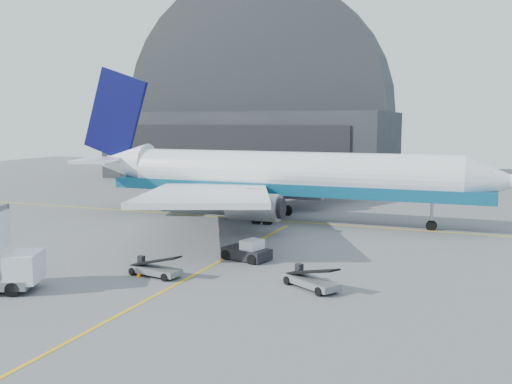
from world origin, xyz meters
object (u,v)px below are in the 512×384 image
at_px(airliner, 272,176).
at_px(pushback_tug, 248,252).
at_px(belt_loader_a, 154,269).
at_px(belt_loader_b, 310,280).

relative_size(airliner, pushback_tug, 12.22).
bearing_deg(airliner, belt_loader_a, -89.43).
height_order(pushback_tug, belt_loader_b, belt_loader_b).
distance_m(airliner, pushback_tug, 18.39).
height_order(airliner, belt_loader_b, airliner).
relative_size(airliner, belt_loader_b, 11.36).
height_order(airliner, belt_loader_a, airliner).
distance_m(airliner, belt_loader_b, 25.51).
xyz_separation_m(airliner, pushback_tug, (4.40, -17.38, -4.08)).
bearing_deg(pushback_tug, belt_loader_b, -23.90).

